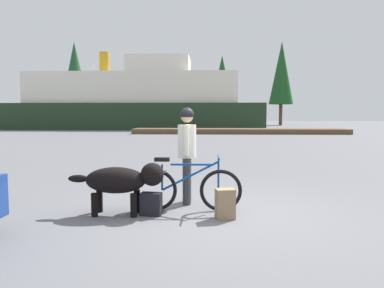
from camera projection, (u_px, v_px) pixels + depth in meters
The scene contains 12 objects.
ground_plane at pixel (212, 215), 5.66m from camera, with size 160.00×160.00×0.00m, color slate.
bicycle at pixel (187, 188), 5.85m from camera, with size 1.74×0.44×0.90m.
person_cyclist at pixel (187, 146), 6.32m from camera, with size 0.32×0.53×1.69m.
dog at pixel (122, 180), 5.63m from camera, with size 1.51×0.48×0.82m.
backpack at pixel (225, 204), 5.43m from camera, with size 0.28×0.20×0.45m, color #8C7251.
handbag_pannier at pixel (151, 204), 5.62m from camera, with size 0.32×0.18×0.35m, color black.
dock_pier at pixel (239, 131), 29.45m from camera, with size 17.21×2.60×0.40m, color brown.
ferry_boat at pixel (136, 102), 39.58m from camera, with size 27.36×8.36×8.30m.
sailboat_moored at pixel (94, 123), 42.06m from camera, with size 6.13×1.72×7.57m.
pine_tree_far_left at pixel (75, 75), 54.10m from camera, with size 4.13×4.13×12.34m.
pine_tree_center at pixel (222, 79), 52.77m from camera, with size 3.08×3.08×10.11m.
pine_tree_far_right at pixel (281, 73), 51.64m from camera, with size 3.44×3.44×11.90m.
Camera 1 is at (-0.07, -5.56, 1.57)m, focal length 33.86 mm.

